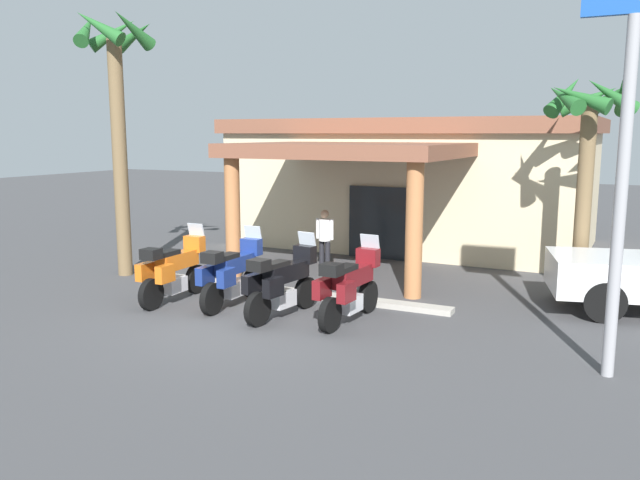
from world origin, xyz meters
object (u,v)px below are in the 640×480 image
object	(u,v)px
palm_tree_near_portico	(589,129)
motorcycle_maroon	(349,287)
motorcycle_blue	(232,274)
roadside_sign	(629,86)
motel_building	(412,181)
motorcycle_black	(282,283)
pedestrian	(325,236)
palm_tree_roadside	(116,94)
motorcycle_orange	(173,270)

from	to	relation	value
palm_tree_near_portico	motorcycle_maroon	bearing A→B (deg)	-131.55
motorcycle_blue	roadside_sign	size ratio (longest dim) A/B	0.35
motel_building	motorcycle_black	xyz separation A→B (m)	(0.43, -9.47, -1.38)
motorcycle_black	pedestrian	xyz separation A→B (m)	(-1.14, 4.31, 0.24)
motorcycle_blue	roadside_sign	distance (m)	8.16
pedestrian	palm_tree_near_portico	world-z (taller)	palm_tree_near_portico
palm_tree_roadside	pedestrian	bearing A→B (deg)	31.71
pedestrian	roadside_sign	world-z (taller)	roadside_sign
palm_tree_near_portico	palm_tree_roadside	xyz separation A→B (m)	(-10.69, -2.95, 0.87)
motel_building	motorcycle_blue	size ratio (longest dim) A/B	5.15
motorcycle_orange	motorcycle_maroon	distance (m)	4.04
motel_building	pedestrian	world-z (taller)	motel_building
motorcycle_blue	palm_tree_roadside	xyz separation A→B (m)	(-4.21, 1.33, 3.87)
pedestrian	motorcycle_maroon	bearing A→B (deg)	37.79
motel_building	palm_tree_near_portico	world-z (taller)	palm_tree_near_portico
motorcycle_black	motorcycle_maroon	size ratio (longest dim) A/B	1.00
motorcycle_orange	pedestrian	world-z (taller)	pedestrian
motorcycle_blue	pedestrian	bearing A→B (deg)	-3.41
pedestrian	palm_tree_near_portico	size ratio (longest dim) A/B	0.33
motorcycle_black	palm_tree_roadside	xyz separation A→B (m)	(-5.55, 1.59, 3.87)
motorcycle_black	palm_tree_roadside	world-z (taller)	palm_tree_roadside
motel_building	motorcycle_blue	distance (m)	9.37
motel_building	motorcycle_black	world-z (taller)	motel_building
motorcycle_orange	motorcycle_black	size ratio (longest dim) A/B	1.00
motorcycle_black	motorcycle_maroon	distance (m)	1.37
motorcycle_orange	palm_tree_near_portico	bearing A→B (deg)	-60.85
motorcycle_orange	motorcycle_blue	distance (m)	1.37
motorcycle_black	palm_tree_roadside	size ratio (longest dim) A/B	0.33
pedestrian	roadside_sign	bearing A→B (deg)	61.82
motorcycle_orange	motel_building	bearing A→B (deg)	-14.36
motel_building	roadside_sign	size ratio (longest dim) A/B	1.80
motel_building	motorcycle_orange	bearing A→B (deg)	-102.43
motorcycle_maroon	pedestrian	xyz separation A→B (m)	(-2.49, 4.05, 0.24)
motorcycle_black	motorcycle_maroon	bearing A→B (deg)	-70.85
motorcycle_orange	palm_tree_roadside	distance (m)	5.07
motorcycle_orange	palm_tree_roadside	bearing A→B (deg)	60.01
motorcycle_maroon	pedestrian	world-z (taller)	pedestrian
motorcycle_blue	roadside_sign	xyz separation A→B (m)	(7.29, -0.80, 3.57)
pedestrian	palm_tree_roadside	size ratio (longest dim) A/B	0.25
motorcycle_orange	palm_tree_roadside	world-z (taller)	palm_tree_roadside
roadside_sign	motel_building	bearing A→B (deg)	122.49
motorcycle_black	pedestrian	world-z (taller)	pedestrian
pedestrian	palm_tree_roadside	world-z (taller)	palm_tree_roadside
motorcycle_maroon	roadside_sign	size ratio (longest dim) A/B	0.35
motorcycle_maroon	pedestrian	bearing A→B (deg)	36.15
motel_building	motorcycle_blue	bearing A→B (deg)	-94.68
palm_tree_roadside	motorcycle_orange	bearing A→B (deg)	-29.00
motorcycle_maroon	roadside_sign	bearing A→B (deg)	-95.36
motorcycle_orange	motorcycle_blue	xyz separation A→B (m)	(1.34, 0.25, 0.00)
motorcycle_orange	roadside_sign	distance (m)	9.36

